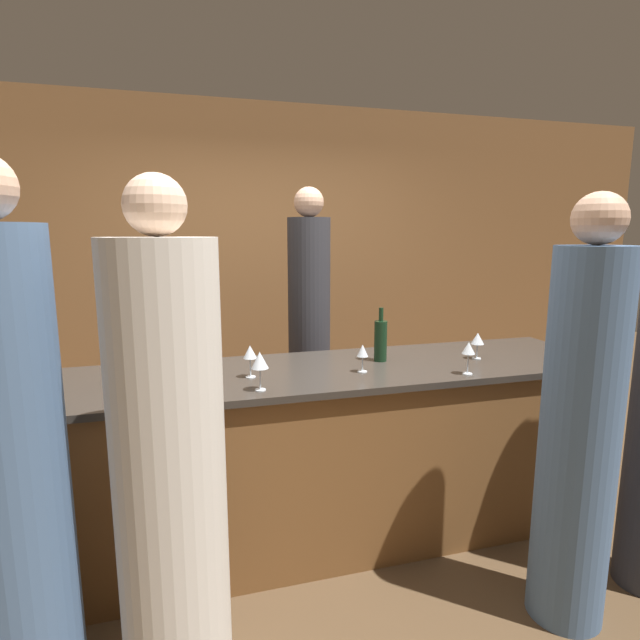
{
  "coord_description": "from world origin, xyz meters",
  "views": [
    {
      "loc": [
        -0.66,
        -2.51,
        1.71
      ],
      "look_at": [
        0.08,
        0.1,
        1.23
      ],
      "focal_mm": 28.0,
      "sensor_mm": 36.0,
      "label": 1
    }
  ],
  "objects": [
    {
      "name": "ground_plane",
      "position": [
        0.0,
        0.0,
        0.0
      ],
      "size": [
        14.0,
        14.0,
        0.0
      ],
      "primitive_type": "plane",
      "color": "#4C3823"
    },
    {
      "name": "back_wall",
      "position": [
        0.0,
        1.88,
        1.4
      ],
      "size": [
        8.0,
        0.06,
        2.8
      ],
      "color": "brown",
      "rests_on": "ground_plane"
    },
    {
      "name": "bar_counter",
      "position": [
        0.0,
        0.0,
        0.49
      ],
      "size": [
        3.42,
        0.8,
        0.98
      ],
      "color": "brown",
      "rests_on": "ground_plane"
    },
    {
      "name": "bartender",
      "position": [
        0.21,
        0.81,
        0.96
      ],
      "size": [
        0.29,
        0.29,
        2.02
      ],
      "rotation": [
        0.0,
        0.0,
        3.14
      ],
      "color": "#2D2D33",
      "rests_on": "ground_plane"
    },
    {
      "name": "guest_1",
      "position": [
        -0.72,
        -0.78,
        0.88
      ],
      "size": [
        0.39,
        0.39,
        1.9
      ],
      "color": "silver",
      "rests_on": "ground_plane"
    },
    {
      "name": "guest_2",
      "position": [
        0.96,
        -0.88,
        0.88
      ],
      "size": [
        0.32,
        0.32,
        1.87
      ],
      "color": "#4C6B93",
      "rests_on": "ground_plane"
    },
    {
      "name": "guest_3",
      "position": [
        -1.23,
        -0.74,
        0.91
      ],
      "size": [
        0.35,
        0.35,
        1.96
      ],
      "color": "#4C6B93",
      "rests_on": "ground_plane"
    },
    {
      "name": "wine_bottle_0",
      "position": [
        -0.9,
        0.0,
        1.11
      ],
      "size": [
        0.07,
        0.07,
        0.33
      ],
      "color": "black",
      "rests_on": "bar_counter"
    },
    {
      "name": "wine_bottle_1",
      "position": [
        0.43,
        0.07,
        1.11
      ],
      "size": [
        0.07,
        0.07,
        0.31
      ],
      "color": "black",
      "rests_on": "bar_counter"
    },
    {
      "name": "wine_glass_0",
      "position": [
        1.0,
        -0.04,
        1.1
      ],
      "size": [
        0.08,
        0.08,
        0.15
      ],
      "color": "silver",
      "rests_on": "bar_counter"
    },
    {
      "name": "wine_glass_1",
      "position": [
        0.25,
        -0.12,
        1.09
      ],
      "size": [
        0.06,
        0.06,
        0.15
      ],
      "color": "silver",
      "rests_on": "bar_counter"
    },
    {
      "name": "wine_glass_2",
      "position": [
        -0.32,
        -0.29,
        1.13
      ],
      "size": [
        0.08,
        0.08,
        0.19
      ],
      "color": "silver",
      "rests_on": "bar_counter"
    },
    {
      "name": "wine_glass_3",
      "position": [
        0.76,
        -0.31,
        1.12
      ],
      "size": [
        0.07,
        0.07,
        0.17
      ],
      "color": "silver",
      "rests_on": "bar_counter"
    },
    {
      "name": "wine_glass_4",
      "position": [
        -0.33,
        -0.06,
        1.11
      ],
      "size": [
        0.07,
        0.07,
        0.17
      ],
      "color": "silver",
      "rests_on": "bar_counter"
    }
  ]
}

